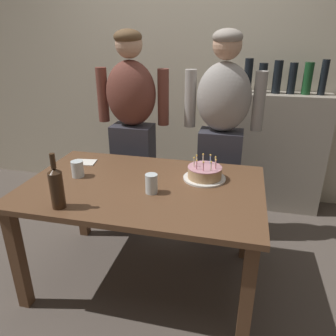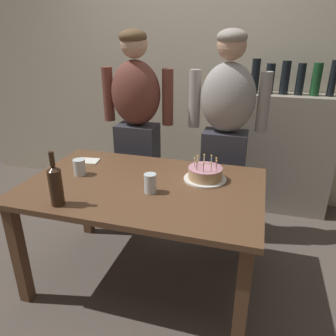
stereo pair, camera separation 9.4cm
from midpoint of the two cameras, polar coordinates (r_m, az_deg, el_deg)
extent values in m
plane|color=#564C44|center=(2.45, -5.10, -18.79)|extent=(10.00, 10.00, 0.00)
cube|color=beige|center=(3.36, 2.69, 17.18)|extent=(5.20, 0.10, 2.60)
cube|color=brown|center=(2.05, -5.80, -3.42)|extent=(1.50, 0.96, 0.03)
cube|color=brown|center=(2.25, -26.26, -14.36)|extent=(0.07, 0.07, 0.70)
cube|color=brown|center=(1.83, 12.26, -21.72)|extent=(0.07, 0.07, 0.70)
cube|color=brown|center=(2.81, -16.06, -5.11)|extent=(0.07, 0.07, 0.70)
cube|color=brown|center=(2.49, 12.92, -8.56)|extent=(0.07, 0.07, 0.70)
cylinder|color=white|center=(2.11, 5.23, -1.83)|extent=(0.28, 0.28, 0.01)
cylinder|color=tan|center=(2.10, 5.27, -0.82)|extent=(0.22, 0.22, 0.07)
cylinder|color=#D18E9E|center=(2.08, 5.30, 0.12)|extent=(0.22, 0.22, 0.01)
cylinder|color=beige|center=(2.01, 6.34, 0.20)|extent=(0.01, 0.01, 0.05)
sphere|color=#F9C64C|center=(2.00, 6.38, 1.09)|extent=(0.01, 0.01, 0.01)
cylinder|color=pink|center=(2.05, 7.19, 0.57)|extent=(0.01, 0.01, 0.05)
sphere|color=#F9C64C|center=(2.04, 7.24, 1.45)|extent=(0.01, 0.01, 0.01)
cylinder|color=beige|center=(2.09, 7.15, 1.06)|extent=(0.01, 0.01, 0.05)
sphere|color=#F9C64C|center=(2.08, 7.20, 1.93)|extent=(0.01, 0.01, 0.01)
cylinder|color=#93B7DB|center=(2.13, 6.29, 1.46)|extent=(0.01, 0.01, 0.05)
sphere|color=#F9C64C|center=(2.12, 6.33, 2.31)|extent=(0.01, 0.01, 0.01)
cylinder|color=beige|center=(2.14, 5.00, 1.58)|extent=(0.01, 0.01, 0.05)
sphere|color=#F9C64C|center=(2.12, 5.03, 2.43)|extent=(0.01, 0.01, 0.01)
cylinder|color=beige|center=(2.11, 3.86, 1.39)|extent=(0.01, 0.01, 0.05)
sphere|color=#F9C64C|center=(2.10, 3.88, 2.24)|extent=(0.01, 0.01, 0.01)
cylinder|color=beige|center=(2.07, 3.37, 0.95)|extent=(0.01, 0.01, 0.05)
sphere|color=#F9C64C|center=(2.06, 3.39, 1.82)|extent=(0.01, 0.01, 0.01)
cylinder|color=pink|center=(2.03, 3.79, 0.46)|extent=(0.01, 0.01, 0.05)
sphere|color=#F9C64C|center=(2.02, 3.82, 1.34)|extent=(0.01, 0.01, 0.01)
cylinder|color=pink|center=(2.01, 4.98, 0.16)|extent=(0.01, 0.01, 0.05)
sphere|color=#F9C64C|center=(1.99, 5.01, 1.05)|extent=(0.01, 0.01, 0.01)
cylinder|color=silver|center=(1.91, -4.37, -2.81)|extent=(0.07, 0.07, 0.12)
cylinder|color=silver|center=(2.22, -16.96, -0.16)|extent=(0.08, 0.08, 0.11)
cylinder|color=#382314|center=(1.84, -20.51, -3.74)|extent=(0.08, 0.08, 0.21)
cone|color=#382314|center=(1.80, -21.01, -0.39)|extent=(0.08, 0.08, 0.03)
cylinder|color=#382314|center=(1.78, -21.24, 1.18)|extent=(0.03, 0.03, 0.08)
cube|color=white|center=(2.46, -15.65, 0.95)|extent=(0.17, 0.14, 0.01)
cube|color=#33333D|center=(2.87, -6.91, -1.36)|extent=(0.34, 0.23, 0.92)
ellipsoid|color=brown|center=(2.66, -7.64, 12.97)|extent=(0.41, 0.27, 0.52)
sphere|color=tan|center=(2.62, -8.09, 20.96)|extent=(0.21, 0.21, 0.21)
ellipsoid|color=brown|center=(2.61, -8.28, 22.10)|extent=(0.21, 0.21, 0.12)
cylinder|color=brown|center=(2.61, -1.90, 12.40)|extent=(0.09, 0.09, 0.44)
cylinder|color=brown|center=(2.79, -12.52, 12.56)|extent=(0.09, 0.09, 0.44)
cube|color=#33333D|center=(2.72, 7.92, -2.81)|extent=(0.34, 0.23, 0.92)
ellipsoid|color=#9E9993|center=(2.50, 8.81, 12.29)|extent=(0.41, 0.27, 0.52)
sphere|color=tan|center=(2.46, 9.36, 20.79)|extent=(0.21, 0.21, 0.21)
ellipsoid|color=gray|center=(2.44, 9.41, 22.02)|extent=(0.21, 0.21, 0.12)
cylinder|color=#9E9993|center=(2.52, 14.83, 11.32)|extent=(0.09, 0.09, 0.44)
cylinder|color=#9E9993|center=(2.56, 2.92, 12.19)|extent=(0.09, 0.09, 0.44)
cube|color=#9E9384|center=(3.25, 17.64, 2.62)|extent=(0.89, 0.30, 1.13)
cylinder|color=black|center=(3.08, 13.18, 15.72)|extent=(0.07, 0.07, 0.30)
cylinder|color=black|center=(3.08, 15.57, 15.15)|extent=(0.08, 0.08, 0.26)
cylinder|color=black|center=(3.09, 18.02, 15.13)|extent=(0.08, 0.08, 0.28)
cylinder|color=black|center=(3.10, 20.39, 14.70)|extent=(0.07, 0.07, 0.27)
cylinder|color=#194723|center=(3.12, 22.77, 14.46)|extent=(0.08, 0.08, 0.27)
cylinder|color=black|center=(3.14, 25.14, 14.36)|extent=(0.06, 0.06, 0.30)
camera|label=1|loc=(0.05, -91.33, -0.55)|focal=34.28mm
camera|label=2|loc=(0.05, 88.67, 0.55)|focal=34.28mm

